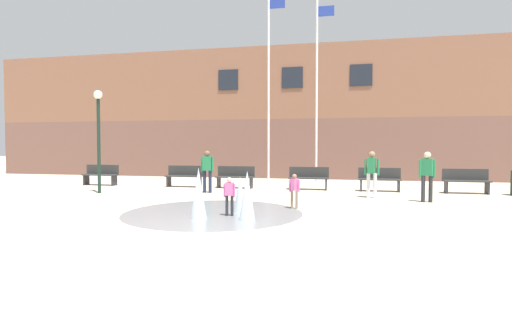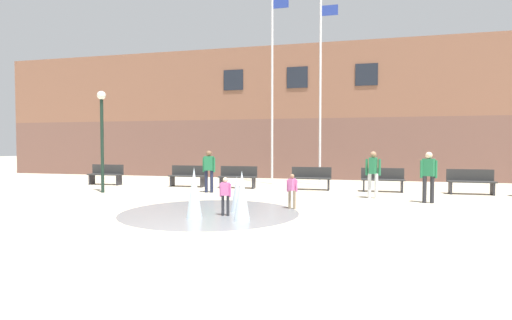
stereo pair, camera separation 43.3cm
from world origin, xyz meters
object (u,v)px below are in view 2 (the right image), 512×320
object	(u,v)px
park_bench_under_left_flagpole	(188,176)
teen_by_trashcan	(373,171)
park_bench_far_right	(471,181)
child_running	(292,188)
lamp_post_left_lane	(102,126)
flagpole_right	(321,86)
child_with_pink_shirt	(225,193)
park_bench_center	(238,177)
park_bench_near_trashcan	(383,179)
adult_in_red	(429,173)
flagpole_left	(273,82)
park_bench_left_of_flagpoles	(106,174)
park_bench_under_right_flagpole	(311,178)
adult_near_bench	(209,168)

from	to	relation	value
park_bench_under_left_flagpole	teen_by_trashcan	distance (m)	7.88
park_bench_far_right	child_running	world-z (taller)	child_running
lamp_post_left_lane	park_bench_under_left_flagpole	bearing A→B (deg)	50.99
teen_by_trashcan	flagpole_right	xyz separation A→B (m)	(-2.10, 4.08, 3.49)
child_with_pink_shirt	child_running	distance (m)	2.11
child_with_pink_shirt	park_bench_center	bearing A→B (deg)	-73.90
park_bench_under_left_flagpole	lamp_post_left_lane	bearing A→B (deg)	-129.01
park_bench_near_trashcan	park_bench_far_right	distance (m)	3.08
child_with_pink_shirt	lamp_post_left_lane	bearing A→B (deg)	-28.26
park_bench_far_right	adult_in_red	size ratio (longest dim) A/B	1.01
flagpole_left	park_bench_near_trashcan	bearing A→B (deg)	-22.94
park_bench_center	flagpole_right	xyz separation A→B (m)	(3.25, 2.08, 3.95)
park_bench_left_of_flagpoles	park_bench_far_right	world-z (taller)	same
park_bench_left_of_flagpoles	flagpole_left	distance (m)	8.67
park_bench_near_trashcan	park_bench_center	bearing A→B (deg)	-179.25
child_running	teen_by_trashcan	distance (m)	3.67
park_bench_left_of_flagpoles	park_bench_under_left_flagpole	distance (m)	3.95
park_bench_under_left_flagpole	park_bench_far_right	bearing A→B (deg)	0.16
adult_in_red	teen_by_trashcan	size ratio (longest dim) A/B	1.00
flagpole_left	adult_in_red	bearing A→B (deg)	-38.89
adult_in_red	lamp_post_left_lane	size ratio (longest dim) A/B	0.42
child_with_pink_shirt	park_bench_under_right_flagpole	bearing A→B (deg)	-100.64
park_bench_near_trashcan	flagpole_left	world-z (taller)	flagpole_left
park_bench_near_trashcan	flagpole_right	world-z (taller)	flagpole_right
park_bench_under_right_flagpole	flagpole_right	xyz separation A→B (m)	(0.20, 1.99, 3.95)
park_bench_under_right_flagpole	lamp_post_left_lane	distance (m)	8.33
park_bench_center	teen_by_trashcan	bearing A→B (deg)	-20.50
park_bench_far_right	flagpole_right	xyz separation A→B (m)	(-5.62, 2.05, 3.95)
park_bench_under_right_flagpole	flagpole_left	distance (m)	5.05
park_bench_center	child_running	size ratio (longest dim) A/B	1.62
flagpole_left	child_with_pink_shirt	bearing A→B (deg)	-86.48
adult_near_bench	flagpole_left	distance (m)	5.64
park_bench_under_left_flagpole	adult_near_bench	xyz separation A→B (m)	(1.65, -1.79, 0.45)
child_running	flagpole_left	distance (m)	8.28
park_bench_near_trashcan	adult_near_bench	world-z (taller)	adult_near_bench
park_bench_left_of_flagpoles	flagpole_right	size ratio (longest dim) A/B	0.19
park_bench_center	teen_by_trashcan	xyz separation A→B (m)	(5.35, -2.00, 0.45)
park_bench_under_left_flagpole	park_bench_far_right	distance (m)	11.12
park_bench_under_left_flagpole	teen_by_trashcan	world-z (taller)	teen_by_trashcan
park_bench_center	child_running	xyz separation A→B (m)	(3.05, -4.84, 0.10)
flagpole_right	child_running	bearing A→B (deg)	-91.67
park_bench_center	lamp_post_left_lane	distance (m)	5.67
park_bench_center	park_bench_near_trashcan	bearing A→B (deg)	0.75
adult_in_red	flagpole_right	size ratio (longest dim) A/B	0.19
park_bench_center	child_with_pink_shirt	xyz separation A→B (m)	(1.57, -6.36, 0.10)
park_bench_under_left_flagpole	adult_near_bench	world-z (taller)	adult_near_bench
teen_by_trashcan	adult_near_bench	bearing A→B (deg)	-72.97
park_bench_under_right_flagpole	adult_in_red	world-z (taller)	adult_in_red
park_bench_under_right_flagpole	adult_near_bench	xyz separation A→B (m)	(-3.65, -1.88, 0.45)
park_bench_far_right	adult_in_red	bearing A→B (deg)	-124.76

